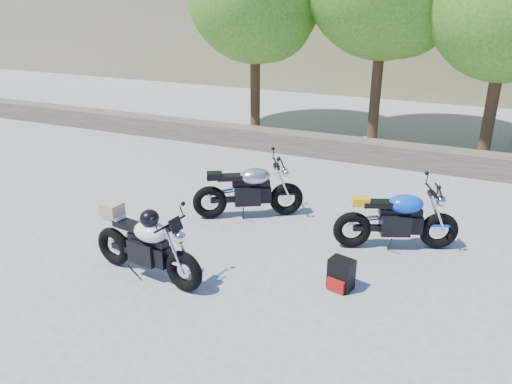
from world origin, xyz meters
TOP-DOWN VIEW (x-y plane):
  - ground at (0.00, 0.00)m, footprint 90.00×90.00m
  - stone_wall at (0.00, 5.50)m, footprint 22.00×0.55m
  - silver_bike at (-0.19, 1.60)m, footprint 1.77×1.10m
  - white_bike at (-0.68, -0.80)m, footprint 1.89×0.60m
  - blue_bike at (2.37, 1.44)m, footprint 1.84×0.89m
  - backpack at (1.88, -0.03)m, footprint 0.37×0.34m

SIDE VIEW (x-z plane):
  - ground at x=0.00m, z-range 0.00..0.00m
  - backpack at x=1.88m, z-range -0.01..0.43m
  - stone_wall at x=0.00m, z-range 0.00..0.50m
  - blue_bike at x=2.37m, z-range -0.01..0.96m
  - silver_bike at x=-0.19m, z-range -0.01..0.97m
  - white_bike at x=-0.68m, z-range -0.01..1.04m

